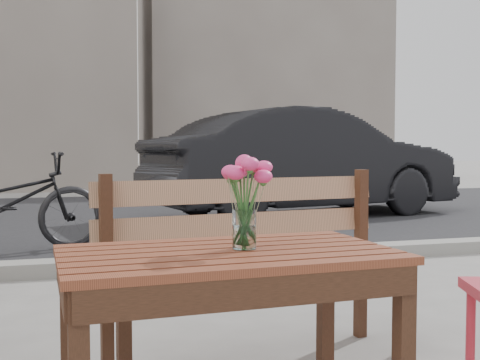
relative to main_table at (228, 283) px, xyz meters
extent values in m
cube|color=black|center=(0.21, 7.03, -0.56)|extent=(30.00, 8.00, 0.00)
cube|color=gray|center=(0.21, 3.03, -0.50)|extent=(30.00, 0.25, 0.12)
cube|color=slate|center=(5.21, 15.03, 2.44)|extent=(7.00, 3.00, 6.00)
cube|color=#5C2A18|center=(0.00, 0.00, 0.10)|extent=(1.11, 0.68, 0.03)
cube|color=black|center=(-0.51, 0.25, -0.24)|extent=(0.06, 0.06, 0.64)
cube|color=black|center=(0.49, 0.29, -0.24)|extent=(0.06, 0.06, 0.64)
cube|color=#845D44|center=(0.35, 0.70, -0.09)|extent=(1.51, 0.58, 0.03)
cube|color=#845D44|center=(0.32, 0.92, 0.16)|extent=(1.47, 0.22, 0.40)
cube|color=black|center=(-0.30, 0.45, -0.32)|extent=(0.06, 0.06, 0.48)
cube|color=black|center=(1.04, 0.62, -0.32)|extent=(0.06, 0.06, 0.48)
cube|color=black|center=(-0.34, 0.78, -0.11)|extent=(0.06, 0.06, 0.89)
cube|color=black|center=(1.00, 0.95, -0.11)|extent=(0.06, 0.06, 0.89)
cylinder|color=#BD2636|center=(1.07, 0.16, -0.34)|extent=(0.04, 0.04, 0.43)
cylinder|color=white|center=(0.06, 0.01, 0.18)|extent=(0.08, 0.08, 0.13)
cylinder|color=#356F2F|center=(0.06, 0.01, 0.24)|extent=(0.05, 0.05, 0.27)
imported|color=black|center=(2.95, 6.46, 0.23)|extent=(5.00, 2.59, 1.57)
imported|color=black|center=(-1.06, 4.27, -0.07)|extent=(1.94, 0.93, 0.98)
camera|label=1|loc=(-0.52, -1.90, 0.45)|focal=45.00mm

